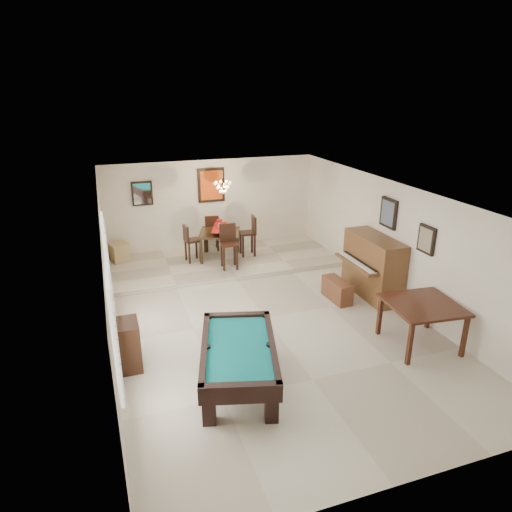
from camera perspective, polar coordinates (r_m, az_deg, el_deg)
ground_plane at (r=9.54m, az=1.18°, el=-7.75°), size 6.00×9.00×0.02m
wall_back at (r=13.11m, az=-5.57°, el=6.28°), size 6.00×0.04×2.60m
wall_front at (r=5.49m, az=18.30°, el=-16.41°), size 6.00×0.04×2.60m
wall_left at (r=8.51m, az=-18.12°, el=-2.69°), size 0.04×9.00×2.60m
wall_right at (r=10.36m, az=17.03°, el=1.56°), size 0.04×9.00×2.60m
ceiling at (r=8.61m, az=1.31°, el=7.73°), size 6.00×9.00×0.04m
dining_step at (r=12.33m, az=-4.00°, el=-0.66°), size 6.00×2.50×0.12m
window_left_front at (r=6.47m, az=-17.31°, el=-9.18°), size 0.06×1.00×1.70m
window_left_rear at (r=9.03m, az=-18.13°, el=-0.66°), size 0.06×1.00×1.70m
pool_table at (r=7.41m, az=-2.17°, el=-13.60°), size 1.67×2.35×0.71m
square_table at (r=8.93m, az=19.86°, el=-8.04°), size 1.33×1.33×0.84m
upright_piano at (r=10.51m, az=13.67°, el=-1.35°), size 0.93×1.67×1.39m
piano_bench at (r=10.35m, az=10.10°, el=-4.21°), size 0.37×0.85×0.47m
apothecary_chest at (r=8.08m, az=-15.64°, el=-10.66°), size 0.38×0.57×0.85m
dining_table at (r=12.28m, az=-4.54°, el=1.66°), size 1.32×1.32×0.86m
flower_vase at (r=12.11m, az=-4.61°, el=4.14°), size 0.18×0.18×0.25m
dining_chair_south at (r=11.52m, az=-3.37°, el=1.12°), size 0.46×0.46×1.13m
dining_chair_north at (r=12.91m, az=-5.56°, el=2.98°), size 0.43×0.43×1.04m
dining_chair_west at (r=12.11m, az=-7.94°, el=1.61°), size 0.42×0.42×1.00m
dining_chair_east at (r=12.41m, az=-1.07°, el=2.52°), size 0.44×0.44×1.10m
corner_bench at (r=12.65m, az=-16.73°, el=0.48°), size 0.55×0.62×0.47m
chandelier at (r=11.68m, az=-4.19°, el=9.09°), size 0.44×0.44×0.60m
back_painting at (r=12.94m, az=-5.62°, el=8.81°), size 0.75×0.06×0.95m
back_mirror at (r=12.67m, az=-14.05°, el=7.59°), size 0.55×0.06×0.65m
right_picture_upper at (r=10.40m, az=16.25°, el=5.18°), size 0.06×0.55×0.65m
right_picture_lower at (r=9.47m, az=20.54°, el=1.94°), size 0.06×0.45×0.55m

